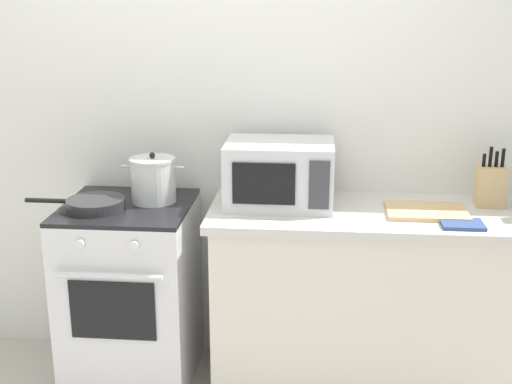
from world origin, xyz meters
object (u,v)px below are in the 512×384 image
object	(u,v)px
stove	(131,294)
stock_pot	(153,180)
frying_pan	(95,204)
oven_mitt	(462,224)
microwave	(280,173)
knife_block	(491,186)
cutting_board	(426,211)

from	to	relation	value
stove	stock_pot	distance (m)	0.58
frying_pan	oven_mitt	distance (m)	1.65
stock_pot	oven_mitt	world-z (taller)	stock_pot
stove	oven_mitt	xyz separation A→B (m)	(1.52, -0.16, 0.47)
stove	frying_pan	world-z (taller)	frying_pan
microwave	knife_block	world-z (taller)	microwave
stove	frying_pan	xyz separation A→B (m)	(-0.13, -0.08, 0.48)
microwave	cutting_board	xyz separation A→B (m)	(0.67, -0.08, -0.14)
stove	microwave	distance (m)	0.95
cutting_board	microwave	bearing A→B (deg)	173.38
stock_pot	oven_mitt	size ratio (longest dim) A/B	1.68
frying_pan	microwave	size ratio (longest dim) A/B	0.94
stock_pot	cutting_board	xyz separation A→B (m)	(1.27, -0.07, -0.10)
microwave	stock_pot	bearing A→B (deg)	-178.89
frying_pan	oven_mitt	size ratio (longest dim) A/B	2.61
oven_mitt	frying_pan	bearing A→B (deg)	177.15
stock_pot	knife_block	xyz separation A→B (m)	(1.58, 0.07, -0.01)
stove	oven_mitt	distance (m)	1.60
cutting_board	knife_block	size ratio (longest dim) A/B	1.27
stove	oven_mitt	bearing A→B (deg)	-5.96
stove	stock_pot	size ratio (longest dim) A/B	3.05
stove	frying_pan	distance (m)	0.51
stove	stock_pot	bearing A→B (deg)	29.51
microwave	oven_mitt	world-z (taller)	microwave
cutting_board	knife_block	xyz separation A→B (m)	(0.31, 0.14, 0.09)
stove	oven_mitt	world-z (taller)	oven_mitt
frying_pan	cutting_board	size ratio (longest dim) A/B	1.30
frying_pan	cutting_board	distance (m)	1.52
stock_pot	stove	bearing A→B (deg)	-150.49
stove	frying_pan	size ratio (longest dim) A/B	1.96
frying_pan	oven_mitt	xyz separation A→B (m)	(1.65, -0.08, -0.02)
microwave	cutting_board	bearing A→B (deg)	-6.62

